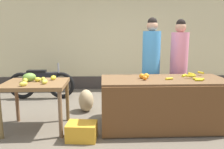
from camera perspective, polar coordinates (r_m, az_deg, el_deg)
The scene contains 12 objects.
ground_plane at distance 3.89m, azimuth 4.66°, elevation -13.33°, with size 24.00×24.00×0.00m, color #665B4C.
market_wall_back at distance 6.37m, azimuth 1.69°, elevation 9.46°, with size 8.69×0.23×2.97m.
fruit_stall_counter at distance 3.83m, azimuth 13.01°, elevation -7.25°, with size 2.05×0.87×0.84m.
side_table_wooden at distance 3.79m, azimuth -19.14°, elevation -3.44°, with size 1.00×0.77×0.80m.
banana_bunch_pile at distance 3.92m, azimuth 19.82°, elevation -0.46°, with size 0.78×0.56×0.07m.
orange_pile at distance 3.66m, azimuth 8.36°, elevation -0.49°, with size 0.16×0.21×0.09m.
mango_papaya_pile at distance 3.83m, azimuth -19.76°, elevation -0.94°, with size 0.59×0.64×0.14m.
vendor_woman_blue_shirt at distance 4.34m, azimuth 10.02°, elevation 2.08°, with size 0.34×0.34×1.87m.
vendor_woman_pink_shirt at distance 4.59m, azimuth 16.83°, elevation 2.09°, with size 0.34×0.34×1.85m.
parked_motorcycle at distance 5.65m, azimuth -17.79°, elevation -1.95°, with size 1.60×0.18×0.88m.
produce_crate at distance 3.43m, azimuth -7.82°, elevation -14.34°, with size 0.44×0.32×0.26m, color gold.
produce_sack at distance 4.56m, azimuth -6.71°, elevation -6.69°, with size 0.36×0.30×0.45m, color tan.
Camera 1 is at (-0.46, -3.53, 1.56)m, focal length 35.38 mm.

